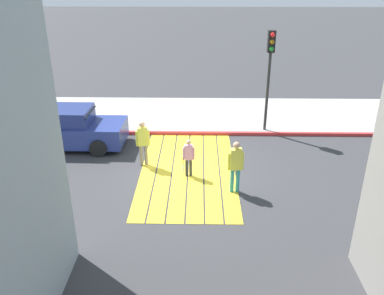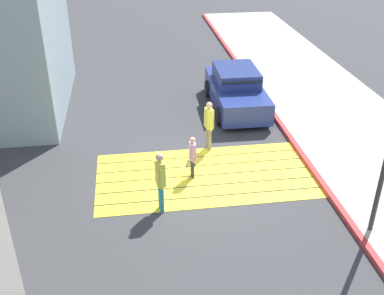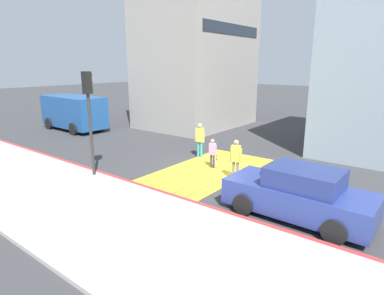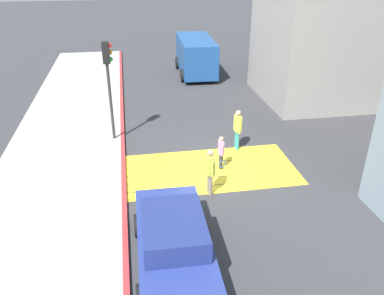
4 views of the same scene
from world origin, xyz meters
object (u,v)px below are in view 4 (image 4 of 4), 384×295
at_px(car_parked_near_curb, 174,243).
at_px(pedestrian_child_with_racket, 221,151).
at_px(traffic_light_corner, 108,72).
at_px(pedestrian_adult_lead, 238,127).
at_px(pedestrian_adult_trailing, 210,169).
at_px(van_down_street, 196,55).

height_order(car_parked_near_curb, pedestrian_child_with_racket, car_parked_near_curb).
height_order(traffic_light_corner, pedestrian_adult_lead, traffic_light_corner).
relative_size(traffic_light_corner, pedestrian_adult_lead, 2.47).
xyz_separation_m(pedestrian_adult_lead, pedestrian_adult_trailing, (-1.80, -3.09, -0.03)).
relative_size(van_down_street, traffic_light_corner, 1.24).
bearing_deg(pedestrian_adult_trailing, pedestrian_adult_lead, 59.74).
xyz_separation_m(car_parked_near_curb, van_down_street, (3.72, 17.45, 0.54)).
height_order(pedestrian_adult_lead, pedestrian_adult_trailing, pedestrian_adult_lead).
bearing_deg(traffic_light_corner, pedestrian_adult_lead, -18.47).
distance_m(van_down_street, pedestrian_adult_lead, 11.24).
relative_size(traffic_light_corner, pedestrian_adult_trailing, 2.54).
bearing_deg(van_down_street, pedestrian_adult_trailing, -98.36).
distance_m(van_down_street, pedestrian_adult_trailing, 14.48).
bearing_deg(traffic_light_corner, pedestrian_adult_trailing, -56.14).
distance_m(pedestrian_adult_trailing, pedestrian_child_with_racket, 1.80).
bearing_deg(car_parked_near_curb, pedestrian_adult_lead, 61.17).
distance_m(pedestrian_adult_lead, pedestrian_child_with_racket, 1.83).
bearing_deg(pedestrian_adult_lead, pedestrian_adult_trailing, -120.26).
xyz_separation_m(car_parked_near_curb, traffic_light_corner, (-1.58, 7.89, 2.30)).
bearing_deg(pedestrian_adult_trailing, traffic_light_corner, 123.86).
bearing_deg(pedestrian_adult_lead, traffic_light_corner, 161.53).
height_order(car_parked_near_curb, pedestrian_adult_trailing, pedestrian_adult_trailing).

